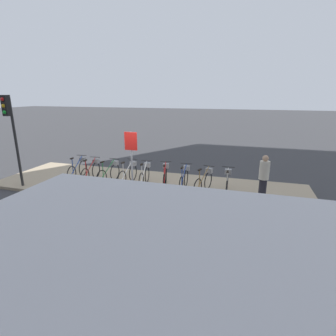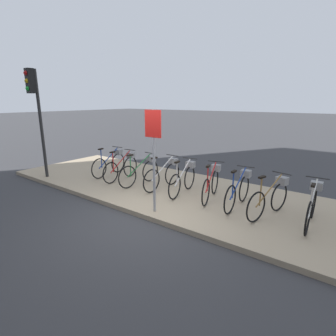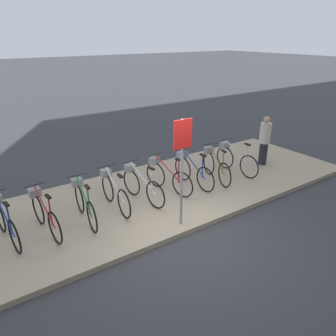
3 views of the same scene
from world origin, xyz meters
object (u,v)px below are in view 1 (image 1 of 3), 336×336
parked_bicycle_6 (184,178)px  parked_bicycle_0 (78,168)px  parked_bicycle_7 (204,181)px  parked_bicycle_3 (129,173)px  sign_post (131,155)px  parked_bicycle_1 (92,170)px  parked_bicycle_4 (145,175)px  parked_bicycle_2 (110,172)px  traffic_light (10,122)px  parked_bicycle_5 (165,176)px  parked_bicycle_8 (227,183)px  pedestrian (264,176)px

parked_bicycle_6 → parked_bicycle_0: bearing=179.4°
parked_bicycle_7 → parked_bicycle_3: bearing=177.8°
sign_post → parked_bicycle_1: bearing=150.7°
parked_bicycle_1 → parked_bicycle_4: size_ratio=1.00×
parked_bicycle_0 → parked_bicycle_4: 3.12m
parked_bicycle_0 → parked_bicycle_2: same height
parked_bicycle_2 → parked_bicycle_4: bearing=3.8°
parked_bicycle_4 → traffic_light: traffic_light is taller
parked_bicycle_7 → parked_bicycle_5: bearing=173.8°
parked_bicycle_8 → parked_bicycle_6: bearing=178.7°
parked_bicycle_8 → parked_bicycle_0: bearing=179.2°
parked_bicycle_6 → traffic_light: (-6.35, -1.55, 2.09)m
parked_bicycle_3 → sign_post: sign_post is taller
parked_bicycle_1 → pedestrian: 6.85m
parked_bicycle_5 → parked_bicycle_7: bearing=-6.2°
parked_bicycle_4 → parked_bicycle_8: bearing=-0.6°
parked_bicycle_0 → parked_bicycle_1: 0.75m
parked_bicycle_2 → parked_bicycle_5: (2.35, 0.19, 0.00)m
parked_bicycle_3 → parked_bicycle_5: bearing=2.0°
parked_bicycle_6 → traffic_light: traffic_light is taller
parked_bicycle_4 → parked_bicycle_5: bearing=6.0°
parked_bicycle_2 → pedestrian: 5.99m
parked_bicycle_1 → parked_bicycle_3: bearing=3.9°
parked_bicycle_4 → parked_bicycle_6: same height
parked_bicycle_1 → parked_bicycle_2: (0.86, -0.02, 0.00)m
parked_bicycle_2 → parked_bicycle_4: same height
parked_bicycle_2 → parked_bicycle_3: size_ratio=1.00×
parked_bicycle_1 → parked_bicycle_8: same height
parked_bicycle_0 → parked_bicycle_8: bearing=-0.8°
parked_bicycle_0 → sign_post: 3.80m
parked_bicycle_4 → sign_post: 1.91m
parked_bicycle_7 → parked_bicycle_8: bearing=3.6°
parked_bicycle_4 → pedestrian: pedestrian is taller
parked_bicycle_0 → parked_bicycle_5: bearing=0.5°
parked_bicycle_1 → traffic_light: size_ratio=0.47×
parked_bicycle_1 → parked_bicycle_6: same height
parked_bicycle_1 → parked_bicycle_4: 2.38m
parked_bicycle_0 → traffic_light: bearing=-135.2°
parked_bicycle_6 → pedestrian: bearing=-1.8°
parked_bicycle_2 → parked_bicycle_3: bearing=9.6°
parked_bicycle_2 → parked_bicycle_4: size_ratio=1.00×
parked_bicycle_3 → parked_bicycle_5: (1.55, 0.05, 0.00)m
parked_bicycle_2 → parked_bicycle_1: bearing=178.5°
parked_bicycle_5 → pedestrian: bearing=-2.8°
parked_bicycle_6 → parked_bicycle_7: same height
parked_bicycle_3 → parked_bicycle_8: bearing=-1.0°
parked_bicycle_3 → parked_bicycle_7: size_ratio=1.03×
parked_bicycle_3 → sign_post: size_ratio=0.70×
sign_post → parked_bicycle_4: bearing=95.6°
parked_bicycle_7 → sign_post: 2.91m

